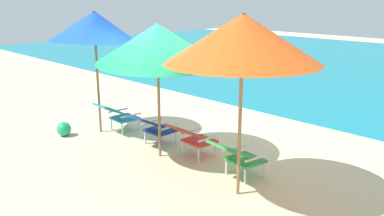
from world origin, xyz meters
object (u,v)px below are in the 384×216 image
(beach_umbrella_right, at_px, (243,39))
(beach_umbrella_left, at_px, (94,27))
(beach_ball, at_px, (64,129))
(lounge_chair_far_left, at_px, (117,114))
(lounge_chair_near_left, at_px, (153,126))
(lounge_chair_near_right, at_px, (192,137))
(lounge_chair_far_right, at_px, (238,155))
(beach_umbrella_center, at_px, (158,43))

(beach_umbrella_right, bearing_deg, beach_umbrella_left, 178.30)
(beach_ball, bearing_deg, lounge_chair_far_left, 58.99)
(beach_ball, bearing_deg, lounge_chair_near_left, 28.45)
(lounge_chair_near_right, bearing_deg, lounge_chair_far_right, -5.21)
(lounge_chair_far_right, relative_size, beach_umbrella_center, 0.31)
(lounge_chair_near_right, relative_size, beach_umbrella_right, 0.31)
(beach_umbrella_right, height_order, beach_ball, beach_umbrella_right)
(lounge_chair_far_right, xyz_separation_m, beach_ball, (-3.88, -0.98, -0.25))
(lounge_chair_far_left, relative_size, beach_umbrella_right, 0.31)
(lounge_chair_near_left, xyz_separation_m, beach_umbrella_center, (0.49, -0.25, 1.66))
(lounge_chair_far_left, bearing_deg, lounge_chair_near_left, 0.29)
(lounge_chair_near_right, height_order, beach_ball, lounge_chair_near_right)
(lounge_chair_far_left, height_order, lounge_chair_near_left, same)
(lounge_chair_far_left, xyz_separation_m, beach_umbrella_left, (-0.28, -0.26, 1.84))
(lounge_chair_far_left, distance_m, lounge_chair_near_right, 2.16)
(lounge_chair_near_right, relative_size, beach_ball, 3.04)
(beach_umbrella_center, bearing_deg, lounge_chair_near_left, 152.65)
(lounge_chair_near_left, relative_size, lounge_chair_near_right, 0.97)
(lounge_chair_far_left, height_order, beach_umbrella_center, beach_umbrella_center)
(lounge_chair_far_right, xyz_separation_m, beach_umbrella_center, (-1.61, -0.27, 1.66))
(lounge_chair_near_left, xyz_separation_m, lounge_chair_far_right, (2.10, 0.02, 0.00))
(beach_umbrella_right, bearing_deg, beach_ball, -172.19)
(beach_umbrella_center, bearing_deg, beach_umbrella_left, -179.53)
(lounge_chair_near_left, bearing_deg, lounge_chair_far_right, 0.45)
(beach_umbrella_center, bearing_deg, beach_ball, -162.58)
(lounge_chair_far_left, relative_size, beach_ball, 3.00)
(lounge_chair_far_right, relative_size, beach_umbrella_left, 0.36)
(lounge_chair_near_right, height_order, beach_umbrella_right, beach_umbrella_right)
(lounge_chair_near_right, distance_m, beach_umbrella_center, 1.77)
(lounge_chair_far_right, height_order, beach_umbrella_center, beach_umbrella_center)
(beach_umbrella_center, distance_m, beach_ball, 3.06)
(lounge_chair_near_left, bearing_deg, beach_ball, -151.55)
(beach_umbrella_left, xyz_separation_m, beach_ball, (-0.30, -0.70, -2.09))
(lounge_chair_far_left, distance_m, beach_umbrella_right, 4.13)
(beach_umbrella_right, bearing_deg, beach_umbrella_center, 176.11)
(lounge_chair_far_left, relative_size, lounge_chair_far_right, 0.96)
(lounge_chair_near_right, height_order, lounge_chair_far_right, same)
(lounge_chair_near_left, distance_m, beach_umbrella_right, 3.11)
(lounge_chair_near_left, height_order, beach_umbrella_center, beach_umbrella_center)
(beach_umbrella_left, relative_size, beach_umbrella_center, 0.87)
(beach_umbrella_left, bearing_deg, lounge_chair_far_left, 43.58)
(lounge_chair_near_right, xyz_separation_m, beach_umbrella_right, (1.49, -0.51, 1.89))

